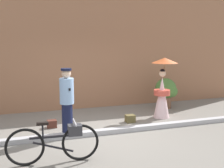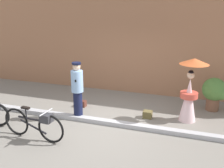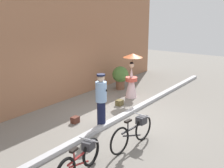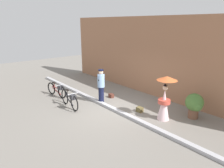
{
  "view_description": "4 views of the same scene",
  "coord_description": "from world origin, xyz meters",
  "px_view_note": "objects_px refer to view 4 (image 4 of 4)",
  "views": [
    {
      "loc": [
        -2.01,
        -6.59,
        2.31
      ],
      "look_at": [
        0.38,
        0.41,
        1.2
      ],
      "focal_mm": 45.79,
      "sensor_mm": 36.0,
      "label": 1
    },
    {
      "loc": [
        2.25,
        -6.17,
        3.19
      ],
      "look_at": [
        0.03,
        0.55,
        1.01
      ],
      "focal_mm": 41.3,
      "sensor_mm": 36.0,
      "label": 2
    },
    {
      "loc": [
        -6.92,
        -4.75,
        3.5
      ],
      "look_at": [
        0.24,
        0.53,
        1.06
      ],
      "focal_mm": 43.44,
      "sensor_mm": 36.0,
      "label": 3
    },
    {
      "loc": [
        6.73,
        -5.58,
        3.79
      ],
      "look_at": [
        -0.07,
        0.13,
        1.15
      ],
      "focal_mm": 33.31,
      "sensor_mm": 36.0,
      "label": 4
    }
  ],
  "objects_px": {
    "bicycle_far_side": "(57,90)",
    "backpack_on_pavement": "(140,109)",
    "backpack_spare": "(111,96)",
    "bicycle_near_officer": "(70,99)",
    "person_officer": "(101,85)",
    "person_with_parasol": "(165,98)",
    "potted_plant_by_door": "(195,104)"
  },
  "relations": [
    {
      "from": "backpack_spare",
      "to": "person_officer",
      "type": "bearing_deg",
      "value": -72.1
    },
    {
      "from": "person_officer",
      "to": "potted_plant_by_door",
      "type": "distance_m",
      "value": 4.22
    },
    {
      "from": "backpack_on_pavement",
      "to": "backpack_spare",
      "type": "distance_m",
      "value": 2.21
    },
    {
      "from": "bicycle_near_officer",
      "to": "backpack_spare",
      "type": "relative_size",
      "value": 7.07
    },
    {
      "from": "person_officer",
      "to": "backpack_on_pavement",
      "type": "xyz_separation_m",
      "value": [
        1.92,
        0.65,
        -0.78
      ]
    },
    {
      "from": "person_with_parasol",
      "to": "backpack_spare",
      "type": "xyz_separation_m",
      "value": [
        -3.32,
        0.01,
        -0.8
      ]
    },
    {
      "from": "potted_plant_by_door",
      "to": "backpack_on_pavement",
      "type": "height_order",
      "value": "potted_plant_by_door"
    },
    {
      "from": "person_officer",
      "to": "person_with_parasol",
      "type": "distance_m",
      "value": 3.16
    },
    {
      "from": "bicycle_near_officer",
      "to": "backpack_on_pavement",
      "type": "height_order",
      "value": "bicycle_near_officer"
    },
    {
      "from": "person_with_parasol",
      "to": "backpack_on_pavement",
      "type": "distance_m",
      "value": 1.39
    },
    {
      "from": "bicycle_far_side",
      "to": "backpack_on_pavement",
      "type": "xyz_separation_m",
      "value": [
        4.18,
        1.87,
        -0.27
      ]
    },
    {
      "from": "potted_plant_by_door",
      "to": "person_with_parasol",
      "type": "bearing_deg",
      "value": -125.18
    },
    {
      "from": "bicycle_far_side",
      "to": "backpack_on_pavement",
      "type": "bearing_deg",
      "value": 24.13
    },
    {
      "from": "bicycle_near_officer",
      "to": "backpack_on_pavement",
      "type": "relative_size",
      "value": 6.81
    },
    {
      "from": "bicycle_near_officer",
      "to": "bicycle_far_side",
      "type": "bearing_deg",
      "value": 172.65
    },
    {
      "from": "bicycle_far_side",
      "to": "backpack_spare",
      "type": "distance_m",
      "value": 2.88
    },
    {
      "from": "person_with_parasol",
      "to": "potted_plant_by_door",
      "type": "relative_size",
      "value": 1.74
    },
    {
      "from": "bicycle_far_side",
      "to": "potted_plant_by_door",
      "type": "relative_size",
      "value": 1.55
    },
    {
      "from": "bicycle_far_side",
      "to": "person_with_parasol",
      "type": "height_order",
      "value": "person_with_parasol"
    },
    {
      "from": "backpack_on_pavement",
      "to": "potted_plant_by_door",
      "type": "bearing_deg",
      "value": 33.4
    },
    {
      "from": "bicycle_near_officer",
      "to": "backpack_spare",
      "type": "distance_m",
      "value": 2.33
    },
    {
      "from": "bicycle_far_side",
      "to": "person_with_parasol",
      "type": "distance_m",
      "value": 5.71
    },
    {
      "from": "bicycle_near_officer",
      "to": "person_officer",
      "type": "xyz_separation_m",
      "value": [
        0.46,
        1.45,
        0.47
      ]
    },
    {
      "from": "person_officer",
      "to": "backpack_on_pavement",
      "type": "distance_m",
      "value": 2.17
    },
    {
      "from": "potted_plant_by_door",
      "to": "person_officer",
      "type": "bearing_deg",
      "value": -153.62
    },
    {
      "from": "bicycle_far_side",
      "to": "backpack_spare",
      "type": "xyz_separation_m",
      "value": [
        1.98,
        2.07,
        -0.27
      ]
    },
    {
      "from": "bicycle_far_side",
      "to": "person_with_parasol",
      "type": "relative_size",
      "value": 0.89
    },
    {
      "from": "person_with_parasol",
      "to": "bicycle_near_officer",
      "type": "bearing_deg",
      "value": -146.82
    },
    {
      "from": "potted_plant_by_door",
      "to": "backpack_spare",
      "type": "xyz_separation_m",
      "value": [
        -4.05,
        -1.02,
        -0.51
      ]
    },
    {
      "from": "bicycle_near_officer",
      "to": "bicycle_far_side",
      "type": "height_order",
      "value": "bicycle_near_officer"
    },
    {
      "from": "person_with_parasol",
      "to": "potted_plant_by_door",
      "type": "distance_m",
      "value": 1.3
    },
    {
      "from": "potted_plant_by_door",
      "to": "bicycle_near_officer",
      "type": "bearing_deg",
      "value": -141.86
    }
  ]
}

